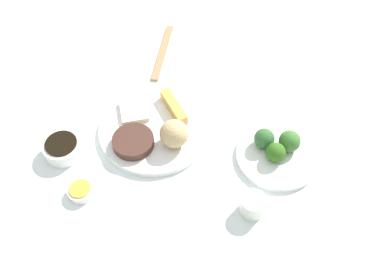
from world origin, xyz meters
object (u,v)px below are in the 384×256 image
teacup (253,205)px  chopsticks_pair (163,52)px  main_plate (155,129)px  sauce_ramekin_hot_mustard (81,191)px  soy_sauce_bowl (63,148)px  broccoli_plate (277,156)px

teacup → chopsticks_pair: size_ratio=0.24×
main_plate → sauce_ramekin_hot_mustard: size_ratio=4.72×
soy_sauce_bowl → sauce_ramekin_hot_mustard: 0.13m
broccoli_plate → teacup: teacup is taller
broccoli_plate → teacup: size_ratio=3.54×
main_plate → broccoli_plate: 0.31m
broccoli_plate → teacup: bearing=-143.1°
main_plate → chopsticks_pair: main_plate is taller
soy_sauce_bowl → chopsticks_pair: 0.43m
broccoli_plate → chopsticks_pair: (-0.10, 0.47, -0.00)m
broccoli_plate → sauce_ramekin_hot_mustard: sauce_ramekin_hot_mustard is taller
chopsticks_pair → soy_sauce_bowl: bearing=-148.1°
chopsticks_pair → main_plate: bearing=-117.7°
broccoli_plate → teacup: 0.16m
sauce_ramekin_hot_mustard → broccoli_plate: bearing=-13.7°
teacup → chopsticks_pair: (0.03, 0.57, -0.02)m
broccoli_plate → main_plate: bearing=138.5°
broccoli_plate → teacup: (-0.13, -0.10, 0.02)m
main_plate → chopsticks_pair: 0.30m
soy_sauce_bowl → broccoli_plate: bearing=-27.7°
main_plate → soy_sauce_bowl: bearing=171.3°
broccoli_plate → soy_sauce_bowl: (-0.46, 0.24, 0.01)m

